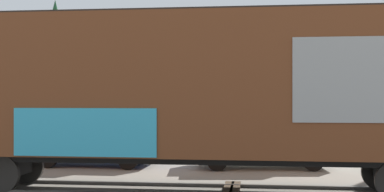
{
  "coord_description": "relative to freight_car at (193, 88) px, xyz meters",
  "views": [
    {
      "loc": [
        0.31,
        -12.74,
        2.36
      ],
      "look_at": [
        -1.34,
        2.29,
        2.37
      ],
      "focal_mm": 48.45,
      "sensor_mm": 36.0,
      "label": 1
    }
  ],
  "objects": [
    {
      "name": "parked_car_white",
      "position": [
        1.75,
        4.53,
        -1.73
      ],
      "size": [
        4.59,
        2.18,
        1.62
      ],
      "color": "silver",
      "rests_on": "ground_plane"
    },
    {
      "name": "parked_car_blue",
      "position": [
        -3.88,
        4.47,
        -1.7
      ],
      "size": [
        4.1,
        2.08,
        1.67
      ],
      "color": "navy",
      "rests_on": "ground_plane"
    },
    {
      "name": "freight_car",
      "position": [
        0.0,
        0.0,
        0.0
      ],
      "size": [
        16.15,
        2.91,
        4.55
      ],
      "color": "brown",
      "rests_on": "ground_plane"
    },
    {
      "name": "ground_plane",
      "position": [
        1.06,
        0.0,
        -2.56
      ],
      "size": [
        260.0,
        260.0,
        0.0
      ],
      "primitive_type": "plane",
      "color": "slate"
    },
    {
      "name": "track",
      "position": [
        1.88,
        -0.02,
        -2.52
      ],
      "size": [
        60.01,
        2.69,
        0.08
      ],
      "color": "#4C4742",
      "rests_on": "ground_plane"
    },
    {
      "name": "hillside",
      "position": [
        1.12,
        60.36,
        1.99
      ],
      "size": [
        159.11,
        37.54,
        13.96
      ],
      "color": "silver",
      "rests_on": "ground_plane"
    }
  ]
}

